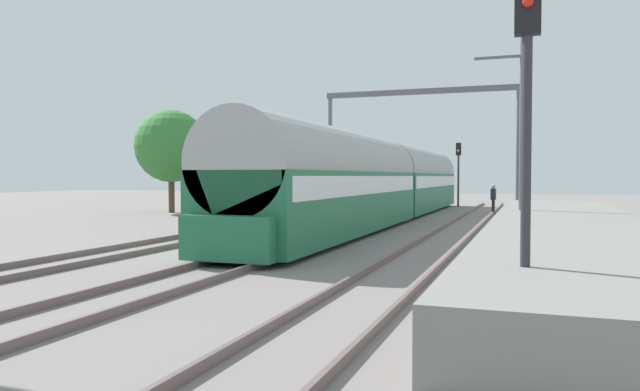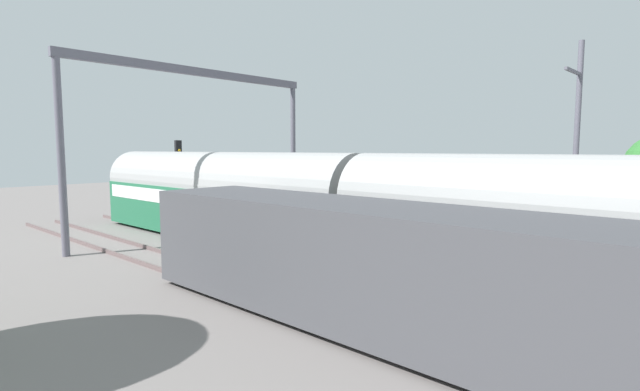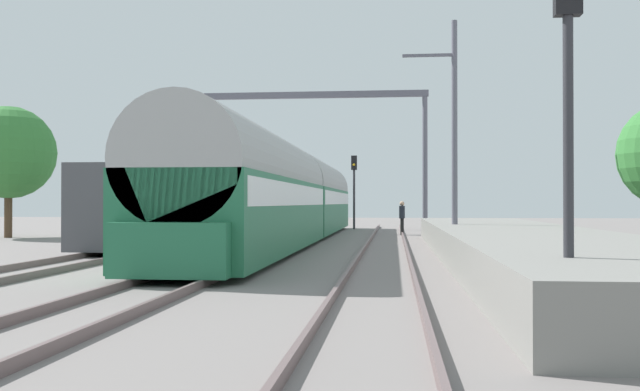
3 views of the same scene
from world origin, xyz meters
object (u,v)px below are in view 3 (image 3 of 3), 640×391
Objects in this scene: freight_car at (173,207)px; person_crossing at (402,215)px; railway_signal_far at (354,182)px; railway_signal_near at (568,84)px; catenary_gantry at (315,131)px; passenger_train at (290,195)px.

person_crossing is (8.93, 9.68, -0.44)m from freight_car.
railway_signal_far reaches higher than person_crossing.
railway_signal_near is (10.89, -16.91, 1.79)m from freight_car.
catenary_gantry is (-6.78, 29.54, 2.38)m from railway_signal_near.
railway_signal_near is at bearing -71.29° from passenger_train.
catenary_gantry is (4.11, 12.63, 4.17)m from freight_car.
catenary_gantry is at bearing -110.33° from railway_signal_far.
railway_signal_far reaches higher than passenger_train.
railway_signal_near is at bearing -167.13° from person_crossing.
railway_signal_far is at bearing 69.67° from catenary_gantry.
person_crossing is 0.34× the size of railway_signal_near.
railway_signal_near reaches higher than freight_car.
freight_car is at bearing 145.97° from person_crossing.
passenger_train is 21.17m from railway_signal_near.
catenary_gantry reaches higher than railway_signal_far.
passenger_train is at bearing 152.42° from person_crossing.
freight_car is 20.19m from railway_signal_near.
catenary_gantry reaches higher than passenger_train.
passenger_train reaches higher than person_crossing.
passenger_train is at bearing 108.71° from railway_signal_near.
catenary_gantry is (-1.92, -5.18, 2.67)m from railway_signal_far.
passenger_train is at bearing -97.43° from railway_signal_far.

